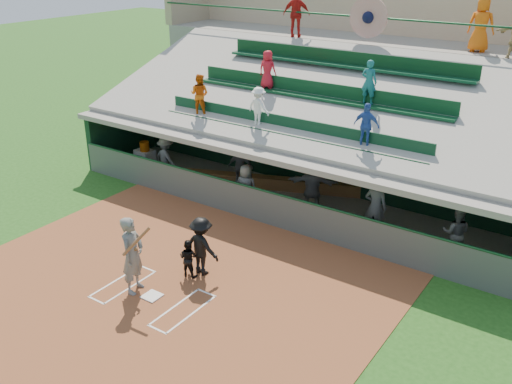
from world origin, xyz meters
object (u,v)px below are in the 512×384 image
Objects in this scene: home_plate at (152,296)px; water_cooler at (145,146)px; white_table at (145,158)px; catcher at (188,258)px; batter_at_plate at (133,255)px.

home_plate is 1.17× the size of water_cooler.
water_cooler is at bearing -29.09° from white_table.
home_plate is 1.40m from catcher.
catcher is (0.65, 1.31, -0.50)m from batter_at_plate.
home_plate is at bearing 75.59° from catcher.
batter_at_plate reaches higher than water_cooler.
water_cooler reaches higher than home_plate.
water_cooler is at bearing 132.75° from batter_at_plate.
batter_at_plate is 8.93m from white_table.
batter_at_plate is 1.95× the size of catcher.
white_table is (-6.61, 6.52, 0.32)m from home_plate.
white_table is (-6.06, 6.53, -0.69)m from batter_at_plate.
water_cooler reaches higher than white_table.
catcher is 8.50m from white_table.
batter_at_plate is at bearing 53.77° from catcher.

